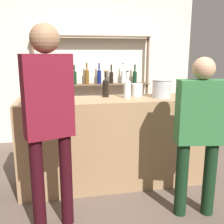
# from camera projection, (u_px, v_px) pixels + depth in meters

# --- Properties ---
(ground_plane) EXTENTS (16.00, 16.00, 0.00)m
(ground_plane) POSITION_uv_depth(u_px,v_px,m) (112.00, 182.00, 3.27)
(ground_plane) COLOR brown
(bar_counter) EXTENTS (2.16, 0.57, 1.06)m
(bar_counter) POSITION_uv_depth(u_px,v_px,m) (112.00, 142.00, 3.15)
(bar_counter) COLOR #997551
(bar_counter) RESTS_ON ground_plane
(back_wall) EXTENTS (3.76, 0.12, 2.80)m
(back_wall) POSITION_uv_depth(u_px,v_px,m) (92.00, 63.00, 4.76)
(back_wall) COLOR beige
(back_wall) RESTS_ON ground_plane
(back_shelf) EXTENTS (2.07, 0.18, 1.87)m
(back_shelf) POSITION_uv_depth(u_px,v_px,m) (94.00, 73.00, 4.63)
(back_shelf) COLOR brown
(back_shelf) RESTS_ON ground_plane
(counter_bottle_0) EXTENTS (0.08, 0.08, 0.36)m
(counter_bottle_0) POSITION_uv_depth(u_px,v_px,m) (55.00, 87.00, 2.90)
(counter_bottle_0) COLOR #0F1956
(counter_bottle_0) RESTS_ON bar_counter
(counter_bottle_1) EXTENTS (0.09, 0.09, 0.32)m
(counter_bottle_1) POSITION_uv_depth(u_px,v_px,m) (127.00, 88.00, 3.05)
(counter_bottle_1) COLOR silver
(counter_bottle_1) RESTS_ON bar_counter
(counter_bottle_2) EXTENTS (0.08, 0.08, 0.32)m
(counter_bottle_2) POSITION_uv_depth(u_px,v_px,m) (106.00, 87.00, 3.14)
(counter_bottle_2) COLOR black
(counter_bottle_2) RESTS_ON bar_counter
(counter_bottle_3) EXTENTS (0.09, 0.09, 0.32)m
(counter_bottle_3) POSITION_uv_depth(u_px,v_px,m) (44.00, 90.00, 2.86)
(counter_bottle_3) COLOR black
(counter_bottle_3) RESTS_ON bar_counter
(counter_bottle_4) EXTENTS (0.08, 0.08, 0.36)m
(counter_bottle_4) POSITION_uv_depth(u_px,v_px,m) (54.00, 87.00, 3.04)
(counter_bottle_4) COLOR #0F1956
(counter_bottle_4) RESTS_ON bar_counter
(counter_bottle_5) EXTENTS (0.09, 0.09, 0.38)m
(counter_bottle_5) POSITION_uv_depth(u_px,v_px,m) (32.00, 87.00, 2.89)
(counter_bottle_5) COLOR #0F1956
(counter_bottle_5) RESTS_ON bar_counter
(wine_glass) EXTENTS (0.07, 0.07, 0.16)m
(wine_glass) POSITION_uv_depth(u_px,v_px,m) (54.00, 92.00, 2.71)
(wine_glass) COLOR silver
(wine_glass) RESTS_ON bar_counter
(ice_bucket) EXTENTS (0.23, 0.23, 0.22)m
(ice_bucket) POSITION_uv_depth(u_px,v_px,m) (162.00, 88.00, 3.09)
(ice_bucket) COLOR #B2B2B7
(ice_bucket) RESTS_ON bar_counter
(cork_jar) EXTENTS (0.13, 0.13, 0.15)m
(cork_jar) POSITION_uv_depth(u_px,v_px,m) (137.00, 90.00, 3.21)
(cork_jar) COLOR silver
(cork_jar) RESTS_ON bar_counter
(customer_left) EXTENTS (0.44, 0.29, 1.81)m
(customer_left) POSITION_uv_depth(u_px,v_px,m) (49.00, 112.00, 2.19)
(customer_left) COLOR black
(customer_left) RESTS_ON ground_plane
(customer_right) EXTENTS (0.45, 0.26, 1.54)m
(customer_right) POSITION_uv_depth(u_px,v_px,m) (199.00, 127.00, 2.44)
(customer_right) COLOR black
(customer_right) RESTS_ON ground_plane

